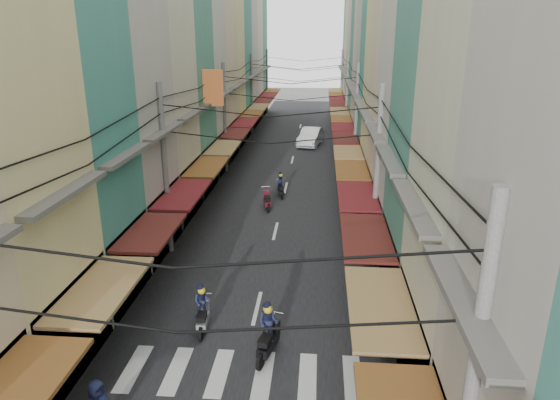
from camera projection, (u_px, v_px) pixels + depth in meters
The scene contains 15 objects.
ground at pixel (263, 284), 21.45m from camera, with size 160.00×160.00×0.00m, color #605F5B.
road at pixel (291, 166), 40.33m from camera, with size 10.00×80.00×0.02m, color black.
sidewalk_left at pixel (212, 164), 40.83m from camera, with size 3.00×80.00×0.06m, color gray.
sidewalk_right at pixel (372, 167), 39.83m from camera, with size 3.00×80.00×0.06m, color gray.
crosswalk at pixel (241, 374), 15.77m from camera, with size 7.55×2.40×0.01m.
building_row_left at pixel (175, 40), 34.57m from camera, with size 7.80×67.67×23.70m.
building_row_right at pixel (407, 46), 33.36m from camera, with size 7.80×68.98×22.59m.
utility_poles at pixel (287, 90), 33.52m from camera, with size 10.20×66.13×8.20m.
white_car at pixel (311, 145), 47.73m from camera, with size 5.79×2.27×2.04m, color silver.
bicycle at pixel (433, 273), 22.43m from camera, with size 0.53×1.42×0.97m, color black.
moving_scooters at pixel (272, 246), 23.90m from camera, with size 5.94×22.11×1.99m.
parked_scooters at pixel (378, 352), 16.11m from camera, with size 13.06×12.49×0.99m.
pedestrians at pixel (170, 253), 21.99m from camera, with size 12.02×23.89×2.22m.
market_umbrella at pixel (479, 349), 13.24m from camera, with size 2.47×2.47×2.61m.
traffic_sign at pixel (428, 287), 16.36m from camera, with size 0.10×0.70×3.17m.
Camera 1 is at (2.29, -19.04, 10.28)m, focal length 32.00 mm.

